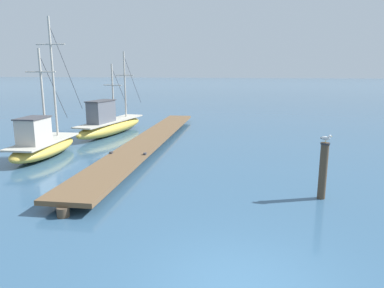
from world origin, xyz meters
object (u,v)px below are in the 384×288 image
fishing_boat_0 (42,144)px  mooring_piling (323,170)px  fishing_boat_1 (110,124)px  perched_seagull (326,138)px

fishing_boat_0 → mooring_piling: bearing=-14.1°
fishing_boat_1 → mooring_piling: fishing_boat_1 is taller
mooring_piling → perched_seagull: 1.07m
fishing_boat_1 → mooring_piling: (12.02, -9.55, 0.26)m
fishing_boat_0 → fishing_boat_1: size_ratio=0.88×
fishing_boat_1 → mooring_piling: bearing=-38.5°
fishing_boat_0 → perched_seagull: fishing_boat_0 is taller
fishing_boat_0 → mooring_piling: 13.00m
fishing_boat_0 → perched_seagull: bearing=-14.1°
fishing_boat_1 → perched_seagull: fishing_boat_1 is taller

